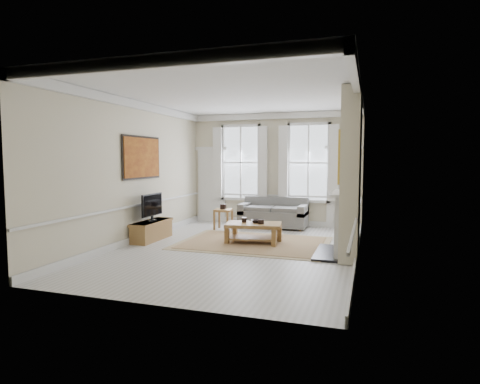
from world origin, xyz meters
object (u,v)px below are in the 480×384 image
(side_table, at_px, (223,213))
(tv_stand, at_px, (152,231))
(sofa, at_px, (274,215))
(coffee_table, at_px, (254,226))

(side_table, height_order, tv_stand, side_table)
(side_table, relative_size, tv_stand, 0.43)
(side_table, bearing_deg, sofa, 31.99)
(side_table, xyz_separation_m, coffee_table, (1.35, -1.56, -0.07))
(coffee_table, relative_size, tv_stand, 1.05)
(side_table, xyz_separation_m, tv_stand, (-1.16, -1.97, -0.23))
(sofa, height_order, coffee_table, sofa)
(tv_stand, bearing_deg, coffee_table, 9.43)
(side_table, height_order, coffee_table, side_table)
(coffee_table, distance_m, tv_stand, 2.55)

